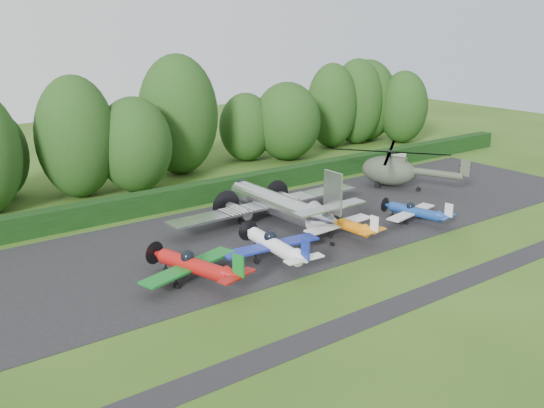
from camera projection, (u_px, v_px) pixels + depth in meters
ground at (361, 266)px, 44.49m from camera, size 160.00×160.00×0.00m
apron at (279, 230)px, 52.19m from camera, size 70.00×18.00×0.01m
taxiway_verge at (425, 295)px, 39.87m from camera, size 70.00×2.00×0.00m
hedgerow at (213, 200)px, 60.66m from camera, size 90.00×1.60×2.00m
transport_plane at (277, 204)px, 53.44m from camera, size 19.79×15.18×6.34m
light_plane_red at (195, 266)px, 41.39m from camera, size 7.98×8.39×3.07m
light_plane_white at (275, 245)px, 45.05m from camera, size 7.98×8.39×3.07m
light_plane_orange at (343, 223)px, 50.40m from camera, size 6.88×7.23×2.64m
light_plane_blue at (416, 212)px, 53.76m from camera, size 6.35×6.68×2.44m
helicopter at (389, 168)px, 64.42m from camera, size 12.50×14.63×4.02m
sign_board at (398, 158)px, 73.87m from camera, size 2.88×0.11×1.62m
tree_0 at (178, 115)px, 69.03m from camera, size 9.09×9.09×13.74m
tree_1 at (246, 127)px, 76.15m from camera, size 6.75×6.75×8.60m
tree_3 at (134, 145)px, 62.36m from camera, size 7.75×7.75×9.92m
tree_4 at (403, 107)px, 86.99m from camera, size 7.02×7.02×10.35m
tree_5 at (332, 106)px, 83.73m from camera, size 7.00×7.00×11.65m
tree_7 at (357, 102)px, 86.12m from camera, size 7.46×7.46×12.08m
tree_9 at (287, 121)px, 76.51m from camera, size 8.48×8.48×9.87m
tree_10 at (76, 137)px, 60.12m from camera, size 7.89×7.89×12.27m
tree_12 at (367, 100)px, 88.46m from camera, size 8.51×8.51×11.79m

